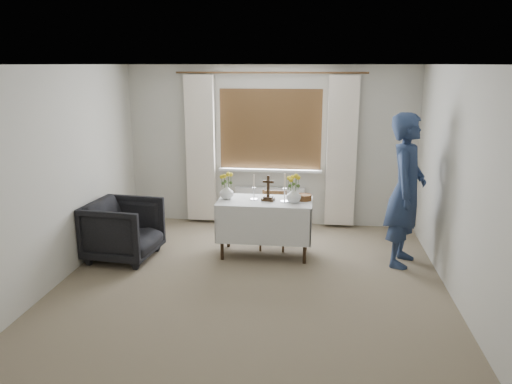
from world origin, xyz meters
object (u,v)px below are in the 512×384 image
(wooden_chair, at_px, (273,220))
(wooden_cross, at_px, (268,188))
(armchair, at_px, (124,230))
(flower_vase_left, at_px, (227,192))
(flower_vase_right, at_px, (294,195))
(altar_table, at_px, (265,228))
(person, at_px, (406,190))

(wooden_chair, xyz_separation_m, wooden_cross, (-0.04, -0.29, 0.53))
(armchair, bearing_deg, flower_vase_left, -68.77)
(flower_vase_right, bearing_deg, altar_table, 171.30)
(person, bearing_deg, wooden_chair, 96.98)
(altar_table, bearing_deg, person, -2.23)
(flower_vase_left, bearing_deg, wooden_chair, 23.97)
(flower_vase_right, bearing_deg, armchair, -172.76)
(wooden_chair, relative_size, armchair, 0.92)
(armchair, distance_m, flower_vase_right, 2.28)
(person, relative_size, wooden_cross, 5.69)
(wooden_cross, relative_size, flower_vase_right, 1.70)
(armchair, height_order, wooden_cross, wooden_cross)
(wooden_chair, distance_m, wooden_cross, 0.61)
(wooden_chair, xyz_separation_m, flower_vase_left, (-0.60, -0.27, 0.46))
(wooden_cross, bearing_deg, flower_vase_left, -169.82)
(armchair, height_order, person, person)
(armchair, bearing_deg, flower_vase_right, -76.77)
(person, bearing_deg, altar_table, 106.59)
(wooden_chair, xyz_separation_m, person, (1.70, -0.36, 0.57))
(altar_table, height_order, wooden_chair, wooden_chair)
(altar_table, relative_size, armchair, 1.44)
(altar_table, relative_size, flower_vase_right, 6.19)
(person, distance_m, flower_vase_left, 2.30)
(armchair, distance_m, flower_vase_left, 1.44)
(wooden_chair, xyz_separation_m, flower_vase_right, (0.29, -0.34, 0.46))
(wooden_cross, relative_size, flower_vase_left, 1.75)
(flower_vase_left, relative_size, flower_vase_right, 0.97)
(person, distance_m, flower_vase_right, 1.41)
(armchair, xyz_separation_m, flower_vase_left, (1.32, 0.36, 0.47))
(person, xyz_separation_m, flower_vase_left, (-2.30, 0.09, -0.11))
(altar_table, bearing_deg, armchair, -169.53)
(wooden_cross, bearing_deg, wooden_chair, 94.39)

